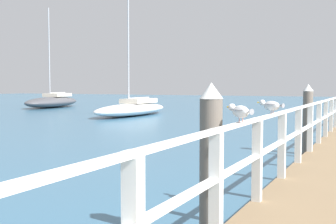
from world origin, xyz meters
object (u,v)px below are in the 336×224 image
Objects in this scene: seagull_background at (271,105)px; boat_4 at (53,101)px; dock_piling_far at (308,119)px; dock_piling_near at (211,164)px; boat_0 at (132,108)px; seagull_foreground at (240,111)px.

boat_4 is (-25.13, 23.56, -1.16)m from seagull_background.
dock_piling_far is 30.19m from boat_4.
dock_piling_near reaches higher than seagull_background.
boat_0 reaches higher than dock_piling_near.
seagull_background is (0.37, -6.29, 0.67)m from dock_piling_far.
dock_piling_near is at bearing 123.39° from seagull_foreground.
dock_piling_far is 6.33m from seagull_background.
boat_0 is at bearing 70.88° from seagull_foreground.
boat_0 is 13.18m from boat_4.
boat_0 is at bearing 123.52° from dock_piling_near.
seagull_foreground is at bearing -155.92° from seagull_background.
seagull_foreground is at bearing 123.34° from boat_4.
boat_0 reaches higher than dock_piling_far.
boat_0 is 1.15× the size of boat_4.
seagull_background is at bearing 125.28° from boat_0.
dock_piling_far is at bearing 133.49° from boat_4.
boat_4 is (-24.75, 17.28, -0.49)m from dock_piling_far.
dock_piling_far is 17.31m from boat_0.
boat_4 is (-11.88, 5.72, 0.07)m from boat_0.
seagull_foreground is 23.57m from boat_0.
boat_0 reaches higher than seagull_foreground.
boat_0 is at bearing 142.69° from boat_4.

